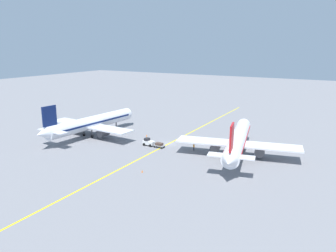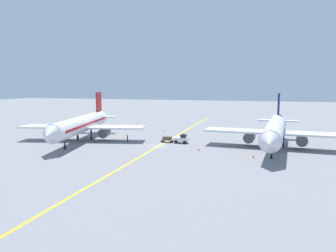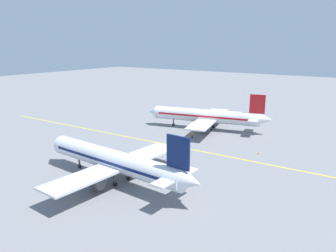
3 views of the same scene
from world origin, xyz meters
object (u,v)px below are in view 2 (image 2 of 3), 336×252
(traffic_cone_near_nose, at_px, (199,149))
(traffic_cone_mid_apron, at_px, (253,156))
(traffic_cone_by_wingtip, at_px, (164,130))
(ground_crew_worker, at_px, (127,138))
(baggage_cart_trailing, at_px, (167,139))
(airplane_at_gate, at_px, (275,130))
(airplane_adjacent_stand, at_px, (82,124))
(baggage_tug_white, at_px, (182,139))

(traffic_cone_near_nose, relative_size, traffic_cone_mid_apron, 1.00)
(traffic_cone_by_wingtip, bearing_deg, ground_crew_worker, 81.51)
(baggage_cart_trailing, distance_m, traffic_cone_by_wingtip, 16.92)
(ground_crew_worker, xyz_separation_m, traffic_cone_by_wingtip, (-2.72, -18.24, -0.63))
(baggage_cart_trailing, bearing_deg, airplane_at_gate, 179.86)
(baggage_cart_trailing, bearing_deg, ground_crew_worker, 15.40)
(airplane_at_gate, bearing_deg, traffic_cone_mid_apron, 70.95)
(airplane_adjacent_stand, relative_size, baggage_tug_white, 11.54)
(baggage_cart_trailing, bearing_deg, traffic_cone_near_nose, 140.10)
(traffic_cone_near_nose, bearing_deg, baggage_tug_white, -53.13)
(airplane_at_gate, xyz_separation_m, traffic_cone_mid_apron, (3.60, 10.43, -3.43))
(baggage_tug_white, xyz_separation_m, traffic_cone_mid_apron, (-15.52, 10.36, -0.63))
(traffic_cone_near_nose, bearing_deg, airplane_at_gate, -152.77)
(ground_crew_worker, bearing_deg, baggage_tug_white, -169.38)
(ground_crew_worker, bearing_deg, traffic_cone_mid_apron, 163.37)
(airplane_adjacent_stand, xyz_separation_m, ground_crew_worker, (-10.49, -1.34, -2.80))
(airplane_adjacent_stand, bearing_deg, traffic_cone_by_wingtip, -124.01)
(airplane_adjacent_stand, bearing_deg, traffic_cone_mid_apron, 169.77)
(baggage_tug_white, distance_m, ground_crew_worker, 11.97)
(airplane_adjacent_stand, height_order, traffic_cone_by_wingtip, airplane_adjacent_stand)
(baggage_tug_white, relative_size, traffic_cone_near_nose, 5.56)
(ground_crew_worker, xyz_separation_m, traffic_cone_near_nose, (-17.05, 4.85, -0.63))
(baggage_tug_white, bearing_deg, airplane_adjacent_stand, 9.05)
(airplane_adjacent_stand, xyz_separation_m, traffic_cone_by_wingtip, (-13.21, -19.58, -3.43))
(baggage_cart_trailing, relative_size, traffic_cone_mid_apron, 4.82)
(airplane_at_gate, height_order, baggage_tug_white, airplane_at_gate)
(airplane_at_gate, bearing_deg, baggage_cart_trailing, -0.14)
(airplane_at_gate, xyz_separation_m, baggage_tug_white, (19.13, 0.07, -2.81))
(baggage_cart_trailing, height_order, traffic_cone_near_nose, baggage_cart_trailing)
(traffic_cone_near_nose, bearing_deg, airplane_adjacent_stand, -7.26)
(airplane_adjacent_stand, distance_m, traffic_cone_by_wingtip, 23.87)
(baggage_cart_trailing, xyz_separation_m, traffic_cone_near_nose, (-8.58, 7.18, -0.49))
(baggage_tug_white, relative_size, traffic_cone_by_wingtip, 5.56)
(airplane_adjacent_stand, height_order, baggage_cart_trailing, airplane_adjacent_stand)
(traffic_cone_mid_apron, bearing_deg, baggage_cart_trailing, -29.13)
(airplane_at_gate, relative_size, traffic_cone_by_wingtip, 64.61)
(airplane_at_gate, distance_m, baggage_cart_trailing, 22.62)
(baggage_cart_trailing, relative_size, traffic_cone_near_nose, 4.82)
(airplane_adjacent_stand, xyz_separation_m, baggage_cart_trailing, (-18.96, -3.67, -2.95))
(ground_crew_worker, height_order, traffic_cone_mid_apron, ground_crew_worker)
(traffic_cone_near_nose, distance_m, traffic_cone_by_wingtip, 27.17)
(baggage_tug_white, height_order, baggage_cart_trailing, baggage_tug_white)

